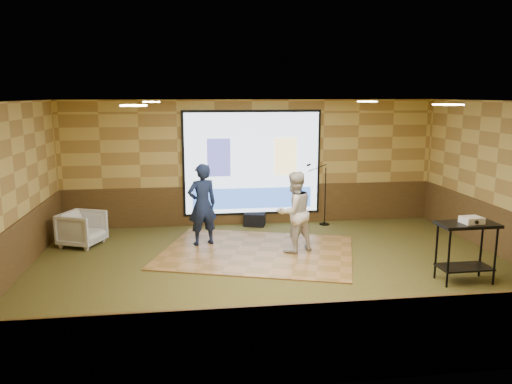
{
  "coord_description": "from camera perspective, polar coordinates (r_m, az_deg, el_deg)",
  "views": [
    {
      "loc": [
        -1.5,
        -8.3,
        3.11
      ],
      "look_at": [
        -0.26,
        0.87,
        1.3
      ],
      "focal_mm": 35.0,
      "sensor_mm": 36.0,
      "label": 1
    }
  ],
  "objects": [
    {
      "name": "banquet_chair",
      "position": [
        11.04,
        -19.25,
        -3.98
      ],
      "size": [
        1.03,
        1.02,
        0.72
      ],
      "primitive_type": "imported",
      "rotation": [
        0.0,
        0.0,
        1.17
      ],
      "color": "gray",
      "rests_on": "ground"
    },
    {
      "name": "downlight_sw",
      "position": [
        6.84,
        -13.79,
        9.58
      ],
      "size": [
        0.32,
        0.32,
        0.02
      ],
      "primitive_type": "cube",
      "color": "#FFE9BF",
      "rests_on": "room_shell"
    },
    {
      "name": "downlight_se",
      "position": [
        7.75,
        21.1,
        9.3
      ],
      "size": [
        0.32,
        0.32,
        0.02
      ],
      "primitive_type": "cube",
      "color": "#FFE9BF",
      "rests_on": "room_shell"
    },
    {
      "name": "projector",
      "position": [
        8.97,
        23.42,
        -2.95
      ],
      "size": [
        0.35,
        0.3,
        0.11
      ],
      "primitive_type": "cube",
      "rotation": [
        0.0,
        0.0,
        0.1
      ],
      "color": "silver",
      "rests_on": "av_table"
    },
    {
      "name": "projector_screen",
      "position": [
        11.95,
        -0.44,
        3.2
      ],
      "size": [
        3.32,
        0.06,
        2.52
      ],
      "color": "black",
      "rests_on": "room_shell"
    },
    {
      "name": "wainscot_right",
      "position": [
        10.57,
        27.17,
        -4.63
      ],
      "size": [
        0.04,
        7.0,
        0.95
      ],
      "primitive_type": "cube",
      "color": "#4A2C18",
      "rests_on": "ground"
    },
    {
      "name": "mic_stand",
      "position": [
        12.16,
        7.62,
        -1.46
      ],
      "size": [
        0.59,
        0.24,
        1.51
      ],
      "rotation": [
        0.0,
        0.0,
        -0.33
      ],
      "color": "black",
      "rests_on": "ground"
    },
    {
      "name": "wainscot_front",
      "position": [
        5.7,
        8.83,
        -16.63
      ],
      "size": [
        9.0,
        0.04,
        0.95
      ],
      "primitive_type": "cube",
      "color": "#4A2C18",
      "rests_on": "ground"
    },
    {
      "name": "av_table",
      "position": [
        9.05,
        22.91,
        -5.08
      ],
      "size": [
        0.97,
        0.51,
        1.03
      ],
      "rotation": [
        0.0,
        0.0,
        0.02
      ],
      "color": "black",
      "rests_on": "ground"
    },
    {
      "name": "player_left",
      "position": [
        10.37,
        -6.17,
        -1.43
      ],
      "size": [
        0.72,
        0.58,
        1.7
      ],
      "primitive_type": "imported",
      "rotation": [
        0.0,
        0.0,
        3.46
      ],
      "color": "#141E3F",
      "rests_on": "dance_floor"
    },
    {
      "name": "duffel_bag",
      "position": [
        12.02,
        -0.16,
        -3.18
      ],
      "size": [
        0.56,
        0.45,
        0.3
      ],
      "primitive_type": "cube",
      "rotation": [
        0.0,
        0.0,
        -0.3
      ],
      "color": "black",
      "rests_on": "ground"
    },
    {
      "name": "downlight_nw",
      "position": [
        10.13,
        -11.87,
        10.04
      ],
      "size": [
        0.32,
        0.32,
        0.02
      ],
      "primitive_type": "cube",
      "color": "#FFE9BF",
      "rests_on": "room_shell"
    },
    {
      "name": "ground",
      "position": [
        8.99,
        2.39,
        -9.18
      ],
      "size": [
        9.0,
        9.0,
        0.0
      ],
      "primitive_type": "plane",
      "color": "#333E1C",
      "rests_on": "ground"
    },
    {
      "name": "downlight_ne",
      "position": [
        10.76,
        12.59,
        10.06
      ],
      "size": [
        0.32,
        0.32,
        0.02
      ],
      "primitive_type": "cube",
      "color": "#FFE9BF",
      "rests_on": "room_shell"
    },
    {
      "name": "room_shell",
      "position": [
        8.5,
        2.51,
        4.19
      ],
      "size": [
        9.04,
        7.04,
        3.02
      ],
      "color": "tan",
      "rests_on": "ground"
    },
    {
      "name": "wainscot_back",
      "position": [
        12.17,
        -0.46,
        -1.44
      ],
      "size": [
        9.0,
        0.04,
        0.95
      ],
      "primitive_type": "cube",
      "color": "#4A2C18",
      "rests_on": "ground"
    },
    {
      "name": "wainscot_left",
      "position": [
        9.21,
        -26.42,
        -6.76
      ],
      "size": [
        0.04,
        7.0,
        0.95
      ],
      "primitive_type": "cube",
      "color": "#4A2C18",
      "rests_on": "ground"
    },
    {
      "name": "dance_floor",
      "position": [
        10.07,
        0.14,
        -6.84
      ],
      "size": [
        4.42,
        3.85,
        0.03
      ],
      "primitive_type": "cube",
      "rotation": [
        0.0,
        0.0,
        -0.31
      ],
      "color": "#9F6C3A",
      "rests_on": "ground"
    },
    {
      "name": "player_right",
      "position": [
        9.88,
        4.38,
        -2.29
      ],
      "size": [
        0.97,
        0.88,
        1.61
      ],
      "primitive_type": "imported",
      "rotation": [
        0.0,
        0.0,
        3.57
      ],
      "color": "beige",
      "rests_on": "dance_floor"
    }
  ]
}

